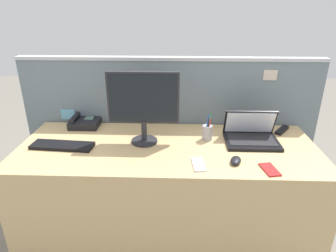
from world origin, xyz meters
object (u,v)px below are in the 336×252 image
Objects in this scene: desktop_monitor at (143,102)px; laptop at (251,134)px; desk_phone at (84,122)px; cell_phone_white_slab at (198,164)px; tv_remote at (282,130)px; computer_mouse_right_hand at (236,160)px; pen_cup at (207,132)px; keyboard_main at (62,146)px; cell_phone_red_case at (270,170)px.

laptop is at bearing 3.62° from desktop_monitor.
desktop_monitor is at bearing -27.82° from desk_phone.
tv_remote is at bearing 33.04° from cell_phone_white_slab.
desktop_monitor reaches higher than desk_phone.
desk_phone is at bearing 152.18° from desktop_monitor.
desktop_monitor reaches higher than computer_mouse_right_hand.
desk_phone is at bearing 140.71° from cell_phone_white_slab.
pen_cup reaches higher than desk_phone.
pen_cup is (-0.14, 0.31, 0.04)m from computer_mouse_right_hand.
computer_mouse_right_hand is at bearing -4.03° from keyboard_main.
computer_mouse_right_hand is 0.54× the size of pen_cup.
desk_phone is at bearing 88.18° from keyboard_main.
computer_mouse_right_hand is 0.62m from tv_remote.
cell_phone_white_slab is 0.91× the size of tv_remote.
laptop is 1.24m from keyboard_main.
desktop_monitor is 0.59m from keyboard_main.
pen_cup is at bearing 132.87° from computer_mouse_right_hand.
computer_mouse_right_hand is 0.22m from cell_phone_white_slab.
pen_cup reaches higher than computer_mouse_right_hand.
tv_remote is (0.63, 0.50, 0.01)m from cell_phone_white_slab.
laptop is 0.31m from tv_remote.
pen_cup is 0.50m from cell_phone_red_case.
computer_mouse_right_hand is (1.08, -0.16, 0.01)m from keyboard_main.
pen_cup is (0.94, 0.15, 0.04)m from keyboard_main.
cell_phone_red_case is (0.74, -0.34, -0.27)m from desktop_monitor.
laptop is 3.46× the size of computer_mouse_right_hand.
laptop reaches higher than cell_phone_red_case.
pen_cup reaches higher than keyboard_main.
keyboard_main is 1.09m from computer_mouse_right_hand.
tv_remote is at bearing 55.27° from cell_phone_red_case.
computer_mouse_right_hand is at bearing -26.44° from desk_phone.
cell_phone_red_case is at bearing -4.74° from computer_mouse_right_hand.
desk_phone reaches higher than tv_remote.
pen_cup is 1.19× the size of cell_phone_white_slab.
cell_phone_white_slab is at bearing -102.71° from pen_cup.
tv_remote reaches higher than cell_phone_red_case.
cell_phone_white_slab is at bearing -137.20° from laptop.
cell_phone_white_slab is (-0.37, -0.34, -0.04)m from laptop.
cell_phone_white_slab is (0.82, -0.55, -0.03)m from desk_phone.
laptop is 0.87× the size of keyboard_main.
desktop_monitor is 4.73× the size of computer_mouse_right_hand.
laptop reaches higher than cell_phone_white_slab.
cell_phone_white_slab is (-0.22, -0.03, -0.01)m from computer_mouse_right_hand.
keyboard_main is 1.28m from cell_phone_red_case.
desk_phone reaches higher than keyboard_main.
keyboard_main is at bearing -168.97° from desktop_monitor.
desktop_monitor is at bearing 143.94° from cell_phone_red_case.
pen_cup is at bearing 6.04° from desktop_monitor.
tv_remote is (1.45, -0.05, -0.02)m from desk_phone.
cell_phone_red_case is (0.18, -0.08, -0.01)m from computer_mouse_right_hand.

